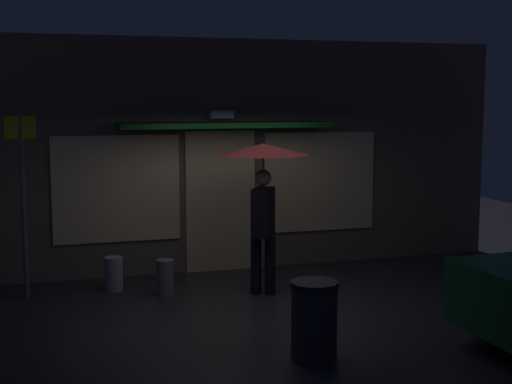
{
  "coord_description": "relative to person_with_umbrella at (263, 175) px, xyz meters",
  "views": [
    {
      "loc": [
        -2.81,
        -8.78,
        2.7
      ],
      "look_at": [
        0.1,
        0.63,
        1.43
      ],
      "focal_mm": 51.3,
      "sensor_mm": 36.0,
      "label": 1
    }
  ],
  "objects": [
    {
      "name": "ground_plane",
      "position": [
        -0.2,
        -0.63,
        -1.66
      ],
      "size": [
        18.0,
        18.0,
        0.0
      ],
      "primitive_type": "plane",
      "color": "#26262B"
    },
    {
      "name": "building_facade",
      "position": [
        -0.2,
        1.71,
        0.14
      ],
      "size": [
        9.43,
        1.0,
        3.61
      ],
      "color": "brown",
      "rests_on": "ground"
    },
    {
      "name": "person_with_umbrella",
      "position": [
        0.0,
        0.0,
        0.0
      ],
      "size": [
        1.26,
        1.26,
        2.09
      ],
      "rotation": [
        0.0,
        0.0,
        1.04
      ],
      "color": "black",
      "rests_on": "ground"
    },
    {
      "name": "street_sign_post",
      "position": [
        -3.13,
        0.77,
        -0.21
      ],
      "size": [
        0.4,
        0.07,
        2.56
      ],
      "color": "#595B60",
      "rests_on": "ground"
    },
    {
      "name": "sidewalk_bollard",
      "position": [
        -1.95,
        0.79,
        -1.42
      ],
      "size": [
        0.25,
        0.25,
        0.48
      ],
      "primitive_type": "cylinder",
      "color": "#9E998E",
      "rests_on": "ground"
    },
    {
      "name": "sidewalk_bollard_2",
      "position": [
        -1.31,
        0.33,
        -1.41
      ],
      "size": [
        0.24,
        0.24,
        0.5
      ],
      "primitive_type": "cylinder",
      "color": "slate",
      "rests_on": "ground"
    },
    {
      "name": "trash_bin",
      "position": [
        -0.27,
        -2.57,
        -1.24
      ],
      "size": [
        0.5,
        0.5,
        0.82
      ],
      "color": "#2D2D33",
      "rests_on": "ground"
    }
  ]
}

